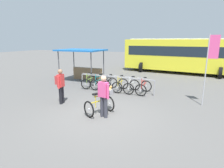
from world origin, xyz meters
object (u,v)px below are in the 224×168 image
racked_bike_yellow (120,85)px  market_stall (84,62)px  racked_bike_white (132,86)px  pedestrian_with_backpack (60,84)px  person_with_featured_bike (104,95)px  banner_flag (211,57)px  racked_bike_teal (99,83)px  racked_bike_lime (90,82)px  racked_bike_black (110,84)px  racked_bike_red (144,87)px  featured_bicycle (102,102)px  bus_distant (181,54)px

racked_bike_yellow → market_stall: bearing=151.5°
racked_bike_white → pedestrian_with_backpack: pedestrian_with_backpack is taller
person_with_featured_bike → banner_flag: banner_flag is taller
racked_bike_teal → pedestrian_with_backpack: bearing=-98.7°
racked_bike_teal → person_with_featured_bike: (2.04, -3.96, 0.54)m
racked_bike_white → person_with_featured_bike: bearing=-90.8°
racked_bike_teal → banner_flag: 6.23m
racked_bike_yellow → banner_flag: size_ratio=0.35×
racked_bike_lime → pedestrian_with_backpack: bearing=-86.3°
racked_bike_teal → person_with_featured_bike: 4.49m
racked_bike_lime → pedestrian_with_backpack: size_ratio=0.68×
racked_bike_black → racked_bike_yellow: 0.70m
racked_bike_red → person_with_featured_bike: bearing=-101.3°
racked_bike_black → pedestrian_with_backpack: (-1.19, -3.15, 0.57)m
racked_bike_yellow → person_with_featured_bike: size_ratio=0.68×
racked_bike_lime → pedestrian_with_backpack: pedestrian_with_backpack is taller
racked_bike_yellow → pedestrian_with_backpack: bearing=-121.3°
featured_bicycle → market_stall: 6.69m
pedestrian_with_backpack → bus_distant: size_ratio=0.16×
bus_distant → racked_bike_lime: bearing=-122.9°
racked_bike_teal → racked_bike_black: same height
racked_bike_lime → pedestrian_with_backpack: (0.21, -3.23, 0.57)m
featured_bicycle → racked_bike_red: bearing=74.2°
featured_bicycle → banner_flag: size_ratio=0.39×
racked_bike_lime → racked_bike_white: bearing=-3.5°
person_with_featured_bike → bus_distant: bearing=78.7°
racked_bike_white → featured_bicycle: featured_bicycle is taller
racked_bike_white → bus_distant: (2.33, 8.08, 1.37)m
racked_bike_yellow → banner_flag: bearing=-12.6°
person_with_featured_bike → bus_distant: size_ratio=0.16×
racked_bike_red → person_with_featured_bike: (-0.75, -3.79, 0.54)m
racked_bike_teal → racked_bike_red: size_ratio=1.05×
racked_bike_lime → racked_bike_red: same height
racked_bike_teal → banner_flag: banner_flag is taller
racked_bike_lime → racked_bike_teal: same height
pedestrian_with_backpack → featured_bicycle: bearing=-11.0°
featured_bicycle → market_stall: bearing=125.3°
racked_bike_black → banner_flag: (5.15, -1.03, 1.86)m
pedestrian_with_backpack → market_stall: size_ratio=0.51×
racked_bike_teal → market_stall: bearing=138.8°
racked_bike_teal → featured_bicycle: featured_bicycle is taller
racked_bike_yellow → bus_distant: size_ratio=0.11×
person_with_featured_bike → banner_flag: (3.80, 2.88, 1.32)m
pedestrian_with_backpack → bus_distant: bus_distant is taller
racked_bike_lime → banner_flag: banner_flag is taller
racked_bike_black → person_with_featured_bike: (1.34, -3.92, 0.54)m
racked_bike_yellow → bus_distant: bearing=69.4°
racked_bike_lime → racked_bike_yellow: 2.10m
racked_bike_yellow → person_with_featured_bike: 3.96m
racked_bike_white → racked_bike_red: (0.70, -0.04, 0.00)m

